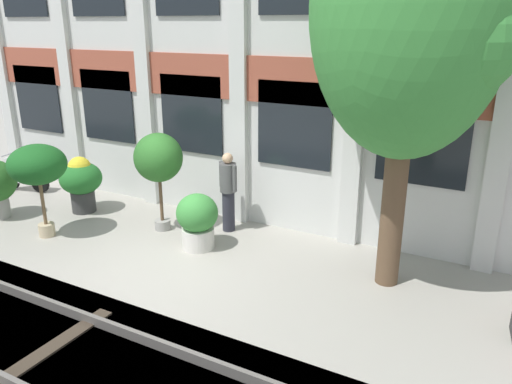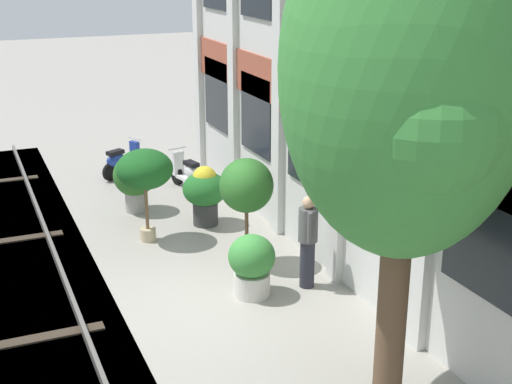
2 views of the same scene
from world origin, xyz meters
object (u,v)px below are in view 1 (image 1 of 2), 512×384
(potted_plant_terracotta_small, at_px, (38,166))
(scooter_second_parked, at_px, (27,175))
(resident_by_doorway, at_px, (228,190))
(potted_plant_tall_urn, at_px, (158,159))
(broadleaf_tree, at_px, (411,14))
(potted_plant_ribbed_drum, at_px, (81,180))
(potted_plant_stone_basin, at_px, (197,219))

(potted_plant_terracotta_small, bearing_deg, scooter_second_parked, 148.01)
(scooter_second_parked, distance_m, resident_by_doorway, 5.95)
(potted_plant_tall_urn, height_order, potted_plant_terracotta_small, potted_plant_tall_urn)
(scooter_second_parked, xyz_separation_m, resident_by_doorway, (5.93, 0.29, 0.47))
(broadleaf_tree, distance_m, potted_plant_tall_urn, 5.50)
(potted_plant_ribbed_drum, bearing_deg, broadleaf_tree, 0.28)
(potted_plant_tall_urn, height_order, potted_plant_stone_basin, potted_plant_tall_urn)
(potted_plant_stone_basin, height_order, scooter_second_parked, potted_plant_stone_basin)
(potted_plant_ribbed_drum, bearing_deg, potted_plant_terracotta_small, -73.72)
(broadleaf_tree, xyz_separation_m, potted_plant_tall_urn, (-4.77, -0.01, -2.74))
(scooter_second_parked, height_order, resident_by_doorway, resident_by_doorway)
(potted_plant_stone_basin, relative_size, resident_by_doorway, 0.65)
(potted_plant_stone_basin, bearing_deg, scooter_second_parked, 172.91)
(potted_plant_tall_urn, relative_size, potted_plant_stone_basin, 1.89)
(potted_plant_terracotta_small, bearing_deg, broadleaf_tree, 12.04)
(potted_plant_stone_basin, distance_m, potted_plant_ribbed_drum, 3.49)
(potted_plant_stone_basin, distance_m, scooter_second_parked, 5.90)
(scooter_second_parked, relative_size, resident_by_doorway, 0.81)
(potted_plant_stone_basin, xyz_separation_m, potted_plant_terracotta_small, (-3.06, -1.02, 0.89))
(broadleaf_tree, xyz_separation_m, potted_plant_stone_basin, (-3.58, -0.40, -3.68))
(potted_plant_stone_basin, xyz_separation_m, scooter_second_parked, (-5.86, 0.73, -0.16))
(resident_by_doorway, bearing_deg, potted_plant_tall_urn, -43.30)
(broadleaf_tree, relative_size, resident_by_doorway, 3.92)
(potted_plant_tall_urn, distance_m, potted_plant_terracotta_small, 2.35)
(scooter_second_parked, bearing_deg, potted_plant_stone_basin, 159.92)
(broadleaf_tree, distance_m, scooter_second_parked, 10.19)
(potted_plant_stone_basin, bearing_deg, potted_plant_ribbed_drum, 173.97)
(potted_plant_terracotta_small, xyz_separation_m, resident_by_doorway, (3.14, 2.04, -0.58))
(potted_plant_tall_urn, distance_m, resident_by_doorway, 1.54)
(potted_plant_tall_urn, distance_m, scooter_second_parked, 4.81)
(potted_plant_stone_basin, distance_m, resident_by_doorway, 1.07)
(potted_plant_ribbed_drum, xyz_separation_m, scooter_second_parked, (-2.39, 0.36, -0.32))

